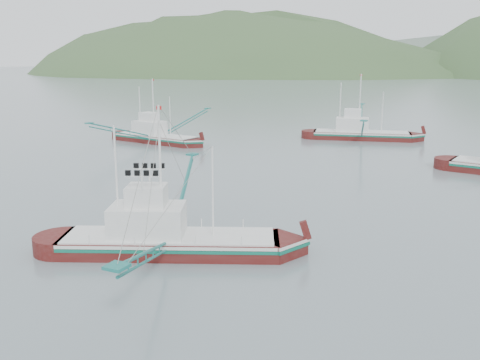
% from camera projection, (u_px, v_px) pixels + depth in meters
% --- Properties ---
extents(ground, '(1200.00, 1200.00, 0.00)m').
position_uv_depth(ground, '(201.00, 245.00, 35.73)').
color(ground, slate).
rests_on(ground, ground).
extents(main_boat, '(14.17, 23.89, 10.17)m').
position_uv_depth(main_boat, '(168.00, 222.00, 33.77)').
color(main_boat, '#460E0B').
rests_on(main_boat, ground).
extents(bg_boat_left, '(14.02, 24.55, 10.00)m').
position_uv_depth(bg_boat_left, '(156.00, 132.00, 78.47)').
color(bg_boat_left, '#460E0B').
rests_on(bg_boat_left, ground).
extents(bg_boat_far, '(14.99, 25.82, 10.62)m').
position_uv_depth(bg_boat_far, '(361.00, 127.00, 81.35)').
color(bg_boat_far, '#460E0B').
rests_on(bg_boat_far, ground).
extents(headland_left, '(448.00, 308.00, 210.00)m').
position_uv_depth(headland_left, '(229.00, 73.00, 427.99)').
color(headland_left, '#37542B').
rests_on(headland_left, ground).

